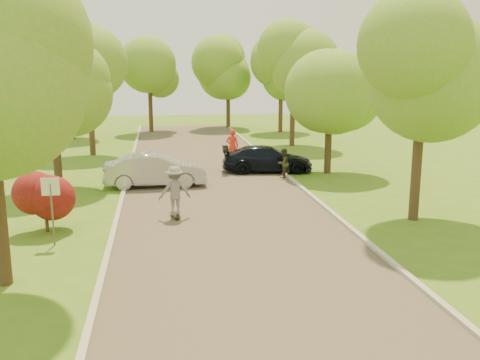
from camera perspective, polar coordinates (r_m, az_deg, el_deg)
ground at (r=14.21m, az=1.88°, el=-10.98°), size 100.00×100.00×0.00m
road at (r=21.72m, az=-2.02°, el=-2.79°), size 8.00×60.00×0.01m
curb_left at (r=21.62m, az=-12.75°, el=-3.00°), size 0.18×60.00×0.12m
curb_right at (r=22.52m, az=8.27°, el=-2.22°), size 0.18×60.00×0.12m
street_sign at (r=17.64m, az=-19.50°, el=-1.75°), size 0.55×0.06×2.17m
red_shrub at (r=19.27m, az=-20.07°, el=-2.08°), size 1.70×1.70×1.95m
tree_l_midb at (r=25.25m, az=-18.98°, el=9.19°), size 4.30×4.20×6.62m
tree_l_far at (r=35.07m, az=-15.55°, el=11.46°), size 4.92×4.80×7.79m
tree_r_mida at (r=20.21m, az=19.56°, el=11.31°), size 5.13×5.00×7.95m
tree_r_midb at (r=28.34m, az=10.00°, el=10.48°), size 4.51×4.40×7.01m
tree_r_far at (r=38.10m, az=6.08°, el=12.38°), size 5.33×5.20×8.34m
tree_bg_a at (r=43.32m, az=-17.53°, el=11.16°), size 5.12×5.00×7.72m
tree_bg_b at (r=46.10m, az=4.70°, el=11.96°), size 5.12×5.00×7.95m
tree_bg_c at (r=46.86m, az=-9.38°, el=11.21°), size 4.92×4.80×7.33m
tree_bg_d at (r=49.31m, az=-1.03°, el=11.74°), size 5.12×5.00×7.72m
silver_sedan at (r=25.42m, az=-9.02°, el=1.06°), size 4.76×1.69×1.56m
dark_sedan at (r=28.67m, az=2.92°, el=2.26°), size 5.00×2.46×1.40m
longboard at (r=20.15m, az=-6.91°, el=-3.76°), size 0.40×0.98×0.11m
skateboarder at (r=19.92m, az=-6.98°, el=-1.14°), size 1.28×0.85×1.85m
person_striped at (r=31.04m, az=-0.82°, el=3.59°), size 0.82×0.63×2.01m
person_olive at (r=27.20m, az=4.64°, el=1.81°), size 0.92×0.89×1.49m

